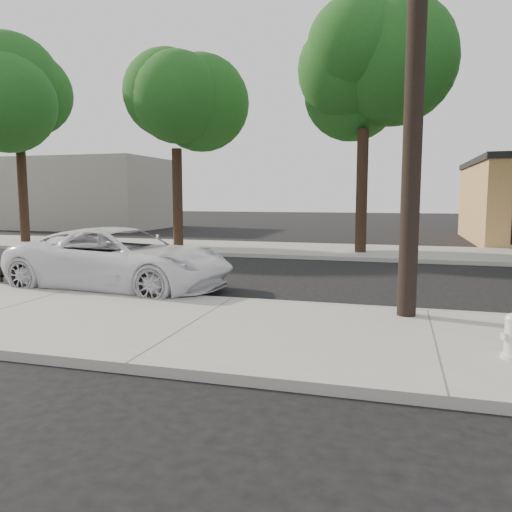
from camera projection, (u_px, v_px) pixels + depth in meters
name	position (u px, v px, depth m)	size (l,w,h in m)	color
ground	(258.00, 288.00, 12.80)	(120.00, 120.00, 0.00)	black
near_sidewalk	(192.00, 327.00, 8.69)	(90.00, 4.40, 0.15)	gray
far_sidewalk	(313.00, 250.00, 20.91)	(90.00, 5.00, 0.15)	gray
curb_near	(232.00, 301.00, 10.79)	(90.00, 0.12, 0.16)	#9E9B93
building_far	(72.00, 194.00, 37.04)	(14.00, 8.00, 5.00)	gray
utility_pole	(416.00, 60.00, 8.68)	(1.40, 0.34, 9.00)	black
tree_a	(19.00, 106.00, 23.27)	(4.65, 4.50, 9.00)	black
tree_b	(179.00, 107.00, 21.34)	(4.34, 4.20, 8.45)	black
tree_c	(370.00, 73.00, 18.66)	(4.96, 4.80, 9.55)	black
police_cruiser	(121.00, 259.00, 12.41)	(2.60, 5.64, 1.57)	white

